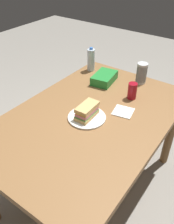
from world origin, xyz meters
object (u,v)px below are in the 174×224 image
paper_plate (87,117)px  plastic_cup_stack (142,73)px  soda_can_red (132,91)px  sandwich (87,111)px  chip_bag (104,78)px  dining_table (90,126)px  water_bottle_tall (91,60)px

paper_plate → plastic_cup_stack: plastic_cup_stack is taller
paper_plate → soda_can_red: bearing=-17.4°
soda_can_red → plastic_cup_stack: size_ratio=0.73×
sandwich → soda_can_red: 0.41m
soda_can_red → chip_bag: bearing=72.8°
dining_table → paper_plate: (-0.04, -0.00, 0.10)m
dining_table → soda_can_red: 0.41m
soda_can_red → water_bottle_tall: water_bottle_tall is taller
paper_plate → sandwich: sandwich is taller
chip_bag → plastic_cup_stack: 0.30m
paper_plate → chip_bag: bearing=19.8°
sandwich → chip_bag: size_ratio=0.81×
paper_plate → sandwich: 0.05m
soda_can_red → chip_bag: soda_can_red is taller
dining_table → sandwich: 0.15m
paper_plate → chip_bag: chip_bag is taller
dining_table → plastic_cup_stack: bearing=-6.8°
chip_bag → water_bottle_tall: (0.11, 0.21, 0.06)m
sandwich → plastic_cup_stack: bearing=-6.5°
soda_can_red → chip_bag: size_ratio=0.53×
paper_plate → water_bottle_tall: 0.72m
chip_bag → water_bottle_tall: bearing=-127.0°
paper_plate → soda_can_red: 0.41m
chip_bag → plastic_cup_stack: (0.16, -0.25, 0.05)m
dining_table → soda_can_red: soda_can_red is taller
paper_plate → soda_can_red: (0.39, -0.12, 0.06)m
paper_plate → plastic_cup_stack: bearing=-6.3°
plastic_cup_stack → dining_table: bearing=173.2°
paper_plate → water_bottle_tall: (0.60, 0.39, 0.09)m
dining_table → water_bottle_tall: bearing=34.6°
dining_table → soda_can_red: size_ratio=11.92×
chip_bag → water_bottle_tall: water_bottle_tall is taller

